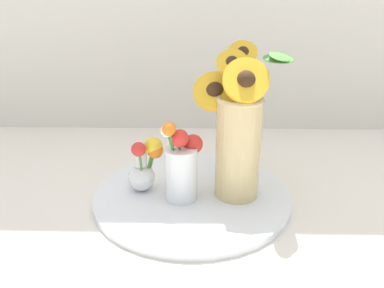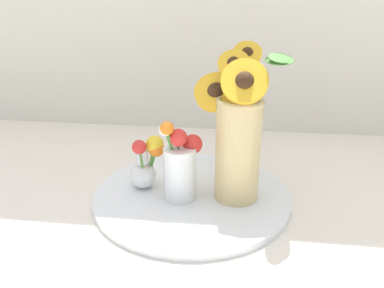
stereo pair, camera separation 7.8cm
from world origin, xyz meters
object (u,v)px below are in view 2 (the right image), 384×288
mason_jar_sunflowers (238,135)px  vase_small_center (180,165)px  serving_tray (192,195)px  vase_bulb_right (147,163)px

mason_jar_sunflowers → vase_small_center: mason_jar_sunflowers is taller
mason_jar_sunflowers → serving_tray: bearing=178.1°
mason_jar_sunflowers → vase_bulb_right: bearing=176.5°
serving_tray → mason_jar_sunflowers: 0.17m
serving_tray → vase_small_center: vase_small_center is taller
vase_small_center → vase_bulb_right: vase_small_center is taller
serving_tray → mason_jar_sunflowers: bearing=-1.9°
serving_tray → vase_bulb_right: size_ratio=3.49×
serving_tray → vase_small_center: (-0.02, -0.02, 0.08)m
vase_small_center → vase_bulb_right: size_ratio=1.44×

